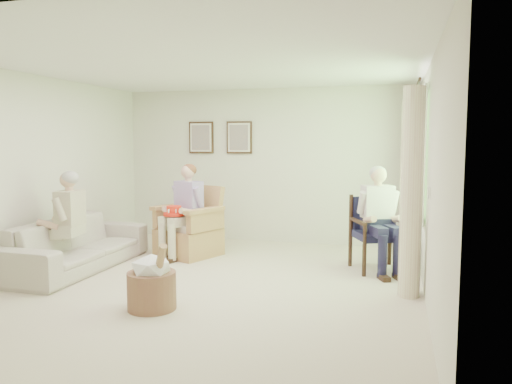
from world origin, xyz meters
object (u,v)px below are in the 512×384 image
person_sofa (65,216)px  red_hat (174,212)px  wicker_armchair (190,233)px  person_wicker (185,204)px  hatbox (152,282)px  person_dark (378,212)px  sofa (77,244)px  wood_armchair (378,230)px

person_sofa → red_hat: (1.03, 1.07, -0.05)m
wicker_armchair → person_wicker: (-0.00, -0.14, 0.46)m
hatbox → person_dark: bearing=45.0°
person_dark → hatbox: bearing=-159.4°
red_hat → hatbox: bearing=-71.0°
person_dark → person_sofa: (-3.90, -1.18, -0.04)m
wicker_armchair → person_sofa: size_ratio=0.80×
person_dark → hatbox: (-2.16, -2.16, -0.51)m
wicker_armchair → person_sofa: 1.85m
wicker_armchair → sofa: wicker_armchair is taller
person_wicker → person_sofa: bearing=-109.7°
hatbox → wood_armchair: bearing=47.0°
wicker_armchair → hatbox: wicker_armchair is taller
wicker_armchair → red_hat: (-0.10, -0.32, 0.37)m
wicker_armchair → person_sofa: bearing=-106.8°
sofa → red_hat: red_hat is taller
wicker_armchair → wood_armchair: (2.77, -0.06, 0.20)m
wicker_armchair → person_sofa: person_sofa is taller
person_dark → hatbox: person_dark is taller
wood_armchair → person_sofa: bearing=174.6°
person_sofa → sofa: bearing=171.5°
wicker_armchair → wood_armchair: wicker_armchair is taller
person_wicker → hatbox: person_wicker is taller
wicker_armchair → hatbox: bearing=-53.4°
wood_armchair → person_dark: person_dark is taller
wicker_armchair → sofa: 1.63m
wicker_armchair → person_dark: person_dark is taller
person_dark → person_sofa: person_dark is taller
wicker_armchair → person_dark: size_ratio=0.77×
wood_armchair → person_wicker: size_ratio=0.71×
wood_armchair → hatbox: bearing=-157.3°
person_sofa → hatbox: (1.74, -0.98, -0.47)m
sofa → person_sofa: size_ratio=1.74×
person_sofa → wood_armchair: bearing=100.4°
wood_armchair → person_sofa: (-3.90, -1.34, 0.23)m
person_wicker → person_dark: bearing=20.5°
wicker_armchair → person_sofa: (-1.13, -1.40, 0.42)m
wicker_armchair → person_dark: 2.82m
wicker_armchair → sofa: size_ratio=0.46×
person_sofa → hatbox: 2.05m
wood_armchair → red_hat: bearing=160.9°
person_wicker → person_sofa: person_wicker is taller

